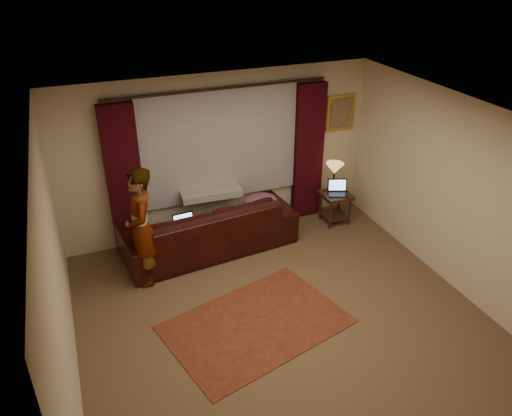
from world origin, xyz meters
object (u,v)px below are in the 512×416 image
Objects in this scene: end_table at (335,208)px; person at (142,228)px; laptop_sofa at (186,224)px; tiffany_lamp at (334,177)px; sofa at (208,218)px; laptop_table at (338,188)px.

end_table is 0.31× the size of person.
tiffany_lamp is at bearing 4.38° from laptop_sofa.
person is (-0.66, -0.24, 0.21)m from laptop_sofa.
end_table is 3.38m from person.
end_table is 0.53m from tiffany_lamp.
tiffany_lamp is 3.38m from person.
sofa is 0.49m from laptop_sofa.
sofa reaches higher than end_table.
laptop_sofa is at bearing 25.21° from sofa.
laptop_sofa is at bearing -174.43° from end_table.
end_table is at bearing 1.30° from laptop_sofa.
person is at bearing -164.34° from laptop_sofa.
person is (-1.07, -0.48, 0.32)m from sofa.
laptop_table reaches higher than end_table.
tiffany_lamp reaches higher than end_table.
laptop_sofa is (-0.41, -0.25, 0.11)m from sofa.
tiffany_lamp is at bearing 178.10° from sofa.
laptop_sofa is at bearing -171.35° from tiffany_lamp.
end_table is at bearing 115.44° from laptop_table.
person reaches higher than end_table.
person reaches higher than sofa.
tiffany_lamp is 0.23m from laptop_table.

